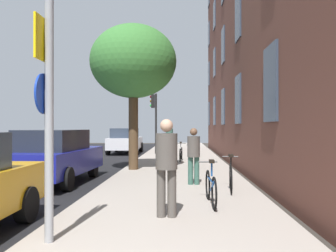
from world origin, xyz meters
name	(u,v)px	position (x,y,z in m)	size (l,w,h in m)	color
ground_plane	(105,163)	(-2.40, 15.00, 0.00)	(41.80, 41.80, 0.00)	#332D28
road_asphalt	(62,163)	(-4.50, 15.00, 0.01)	(7.00, 38.00, 0.01)	black
sidewalk	(179,162)	(1.10, 15.00, 0.06)	(4.20, 38.00, 0.12)	#9E9389
sign_post	(48,100)	(-0.59, 3.15, 2.10)	(0.16, 0.60, 3.57)	gray
traffic_light	(154,113)	(-0.40, 19.25, 2.58)	(0.43, 0.24, 3.58)	black
tree_near	(133,62)	(-0.57, 11.52, 4.15)	(3.25, 3.25, 5.45)	#4C3823
bicycle_0	(211,187)	(1.87, 5.65, 0.48)	(0.42, 1.69, 0.93)	black
bicycle_1	(231,176)	(2.49, 7.24, 0.48)	(0.42, 1.63, 0.92)	black
bicycle_2	(192,158)	(1.64, 11.85, 0.51)	(0.42, 1.74, 0.99)	black
bicycle_3	(181,153)	(1.21, 14.87, 0.47)	(0.42, 1.68, 0.91)	black
pedestrian_0	(166,161)	(1.00, 4.57, 1.11)	(0.43, 0.43, 1.74)	#4C4742
pedestrian_1	(194,152)	(1.59, 8.13, 1.01)	(0.40, 0.40, 1.57)	#33594C
pedestrian_2	(169,138)	(0.56, 17.64, 1.13)	(0.54, 0.54, 1.77)	olive
car_1	(55,156)	(-2.57, 8.84, 0.84)	(1.93, 4.29, 1.62)	navy
car_2	(125,140)	(-2.42, 20.99, 0.84)	(2.00, 4.53, 1.62)	silver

